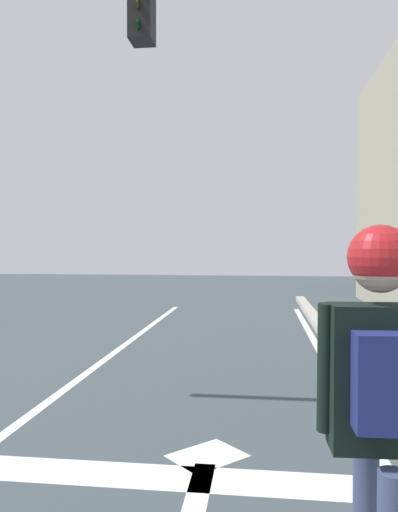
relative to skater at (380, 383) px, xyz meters
name	(u,v)px	position (x,y,z in m)	size (l,w,h in m)	color
stop_bar	(178,478)	(-1.05, 1.54, -1.17)	(3.39, 0.40, 0.01)	silver
lane_arrow_stem	(193,512)	(-0.89, 1.10, -1.17)	(0.16, 1.40, 0.01)	silver
lane_arrow_head	(207,456)	(-0.89, 1.95, -1.17)	(0.56, 0.44, 0.01)	silver
skater	(380,383)	(0.00, 0.00, 0.00)	(0.47, 0.63, 1.70)	#3E496C
traffic_signal_mast	(275,79)	(-0.33, 3.04, 2.20)	(5.41, 0.34, 4.88)	#5C5364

